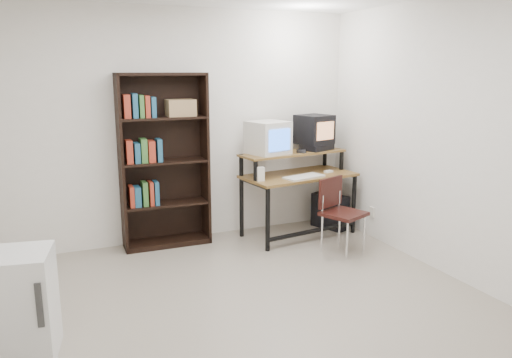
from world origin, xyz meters
name	(u,v)px	position (x,y,z in m)	size (l,w,h in m)	color
floor	(254,310)	(0.00, 0.00, -0.01)	(4.00, 4.00, 0.01)	#A19685
back_wall	(185,127)	(0.00, 2.00, 1.30)	(4.00, 0.01, 2.60)	silver
front_wall	(445,229)	(0.00, -2.00, 1.30)	(4.00, 0.01, 2.60)	silver
right_wall	(453,140)	(2.00, 0.00, 1.30)	(0.01, 4.00, 2.60)	silver
computer_desk	(298,177)	(1.23, 1.59, 0.70)	(1.38, 0.83, 0.98)	brown
crt_monitor	(268,138)	(0.89, 1.70, 1.16)	(0.50, 0.50, 0.38)	silver
vcr	(317,148)	(1.55, 1.71, 1.01)	(0.36, 0.26, 0.08)	black
crt_tv	(314,129)	(1.54, 1.76, 1.22)	(0.45, 0.45, 0.35)	black
cd_spindle	(301,152)	(1.28, 1.61, 0.99)	(0.12, 0.12, 0.05)	#26262B
keyboard	(304,178)	(1.20, 1.37, 0.74)	(0.47, 0.21, 0.04)	silver
mousepad	(328,174)	(1.60, 1.51, 0.72)	(0.22, 0.18, 0.01)	black
mouse	(329,172)	(1.61, 1.52, 0.74)	(0.10, 0.06, 0.03)	white
desk_speaker	(260,175)	(0.68, 1.42, 0.80)	(0.08, 0.07, 0.17)	silver
pc_tower	(330,211)	(1.72, 1.64, 0.21)	(0.20, 0.45, 0.42)	black
school_chair	(339,207)	(1.38, 0.91, 0.49)	(0.52, 0.52, 0.80)	black
bookshelf	(163,159)	(-0.29, 1.86, 0.97)	(0.96, 0.33, 1.90)	black
mini_fridge	(20,306)	(-1.72, 0.00, 0.38)	(0.51, 0.52, 0.75)	silver
wall_outlet	(372,212)	(1.99, 1.15, 0.30)	(0.02, 0.08, 0.12)	beige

